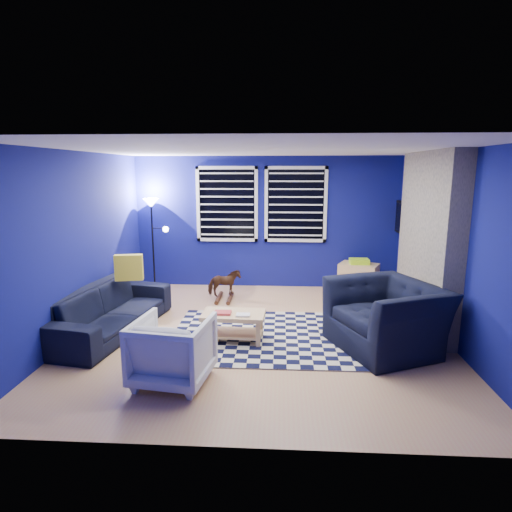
{
  "coord_description": "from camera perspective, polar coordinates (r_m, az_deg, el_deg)",
  "views": [
    {
      "loc": [
        0.28,
        -5.62,
        2.25
      ],
      "look_at": [
        -0.07,
        0.3,
        1.05
      ],
      "focal_mm": 30.0,
      "sensor_mm": 36.0,
      "label": 1
    }
  ],
  "objects": [
    {
      "name": "wall_back",
      "position": [
        8.19,
        1.41,
        4.46
      ],
      "size": [
        5.0,
        0.0,
        5.0
      ],
      "primitive_type": "plane",
      "rotation": [
        1.57,
        0.0,
        0.0
      ],
      "color": "navy",
      "rests_on": "floor"
    },
    {
      "name": "fireplace",
      "position": [
        6.55,
        21.85,
        1.39
      ],
      "size": [
        0.65,
        2.0,
        2.5
      ],
      "color": "gray",
      "rests_on": "floor"
    },
    {
      "name": "window_left",
      "position": [
        8.17,
        -3.89,
        6.89
      ],
      "size": [
        1.17,
        0.06,
        1.42
      ],
      "color": "black",
      "rests_on": "wall_back"
    },
    {
      "name": "floor",
      "position": [
        6.06,
        0.51,
        -10.31
      ],
      "size": [
        5.0,
        5.0,
        0.0
      ],
      "primitive_type": "plane",
      "color": "tan",
      "rests_on": "ground"
    },
    {
      "name": "armchair_big",
      "position": [
        5.7,
        16.95,
        -7.73
      ],
      "size": [
        1.65,
        1.57,
        0.85
      ],
      "primitive_type": "imported",
      "rotation": [
        0.0,
        0.0,
        -1.16
      ],
      "color": "black",
      "rests_on": "floor"
    },
    {
      "name": "rug",
      "position": [
        5.97,
        0.94,
        -10.58
      ],
      "size": [
        2.5,
        2.0,
        0.02
      ],
      "primitive_type": "cube",
      "rotation": [
        0.0,
        0.0,
        0.0
      ],
      "color": "black",
      "rests_on": "floor"
    },
    {
      "name": "coffee_table",
      "position": [
        5.73,
        -3.04,
        -8.6
      ],
      "size": [
        0.84,
        0.51,
        0.41
      ],
      "rotation": [
        0.0,
        0.0,
        -0.05
      ],
      "color": "tan",
      "rests_on": "rug"
    },
    {
      "name": "throw_pillow",
      "position": [
        6.56,
        -16.59,
        -1.48
      ],
      "size": [
        0.42,
        0.19,
        0.38
      ],
      "primitive_type": "cube",
      "rotation": [
        0.0,
        0.0,
        0.18
      ],
      "color": "gold",
      "rests_on": "sofa"
    },
    {
      "name": "ceiling",
      "position": [
        5.63,
        0.55,
        14.01
      ],
      "size": [
        5.0,
        5.0,
        0.0
      ],
      "primitive_type": "plane",
      "rotation": [
        3.14,
        0.0,
        0.0
      ],
      "color": "white",
      "rests_on": "wall_back"
    },
    {
      "name": "wall_right",
      "position": [
        6.13,
        24.58,
        1.03
      ],
      "size": [
        0.0,
        5.0,
        5.0
      ],
      "primitive_type": "plane",
      "rotation": [
        1.57,
        0.0,
        -1.57
      ],
      "color": "navy",
      "rests_on": "floor"
    },
    {
      "name": "cabinet",
      "position": [
        8.09,
        13.49,
        -2.88
      ],
      "size": [
        0.79,
        0.68,
        0.65
      ],
      "rotation": [
        0.0,
        0.0,
        -0.42
      ],
      "color": "tan",
      "rests_on": "floor"
    },
    {
      "name": "window_right",
      "position": [
        8.11,
        5.32,
        6.84
      ],
      "size": [
        1.17,
        0.06,
        1.42
      ],
      "color": "black",
      "rests_on": "wall_back"
    },
    {
      "name": "wall_left",
      "position": [
        6.35,
        -22.63,
        1.52
      ],
      "size": [
        0.0,
        5.0,
        5.0
      ],
      "primitive_type": "plane",
      "rotation": [
        1.57,
        0.0,
        1.57
      ],
      "color": "navy",
      "rests_on": "floor"
    },
    {
      "name": "tv",
      "position": [
        7.97,
        19.2,
        4.72
      ],
      "size": [
        0.07,
        1.0,
        0.58
      ],
      "color": "black",
      "rests_on": "wall_right"
    },
    {
      "name": "armchair_bent",
      "position": [
        4.75,
        -11.03,
        -12.22
      ],
      "size": [
        0.88,
        0.89,
        0.72
      ],
      "primitive_type": "imported",
      "rotation": [
        0.0,
        0.0,
        3.0
      ],
      "color": "gray",
      "rests_on": "floor"
    },
    {
      "name": "floor_lamp",
      "position": [
        8.27,
        -13.63,
        5.3
      ],
      "size": [
        0.47,
        0.29,
        1.72
      ],
      "color": "black",
      "rests_on": "floor"
    },
    {
      "name": "sofa",
      "position": [
        6.36,
        -18.93,
        -6.83
      ],
      "size": [
        2.32,
        1.22,
        0.64
      ],
      "primitive_type": "imported",
      "rotation": [
        0.0,
        0.0,
        1.4
      ],
      "color": "black",
      "rests_on": "floor"
    },
    {
      "name": "rocking_horse",
      "position": [
        7.49,
        -4.26,
        -3.63
      ],
      "size": [
        0.44,
        0.61,
        0.47
      ],
      "primitive_type": "imported",
      "rotation": [
        0.0,
        0.0,
        1.96
      ],
      "color": "#452A16",
      "rests_on": "floor"
    }
  ]
}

